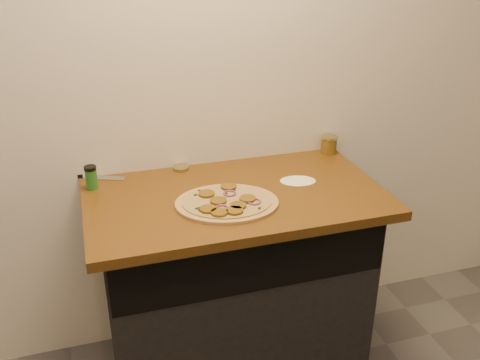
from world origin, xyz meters
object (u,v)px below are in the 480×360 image
object	(u,v)px
chefs_knife	(85,176)
salsa_jar	(329,145)
spice_shaker	(91,177)
pizza	(227,203)

from	to	relation	value
chefs_knife	salsa_jar	bearing A→B (deg)	-2.43
spice_shaker	salsa_jar	bearing A→B (deg)	3.70
pizza	salsa_jar	world-z (taller)	salsa_jar
pizza	chefs_knife	world-z (taller)	pizza
pizza	spice_shaker	bearing A→B (deg)	148.40
pizza	salsa_jar	distance (m)	0.72
chefs_knife	spice_shaker	bearing A→B (deg)	-78.90
pizza	chefs_knife	size ratio (longest dim) A/B	1.64
salsa_jar	chefs_knife	bearing A→B (deg)	177.57
spice_shaker	chefs_knife	bearing A→B (deg)	101.10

